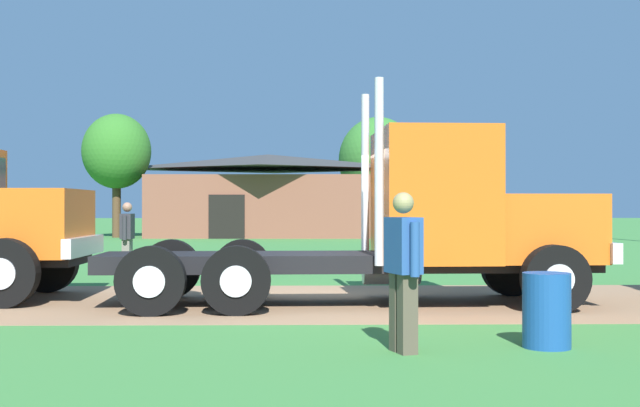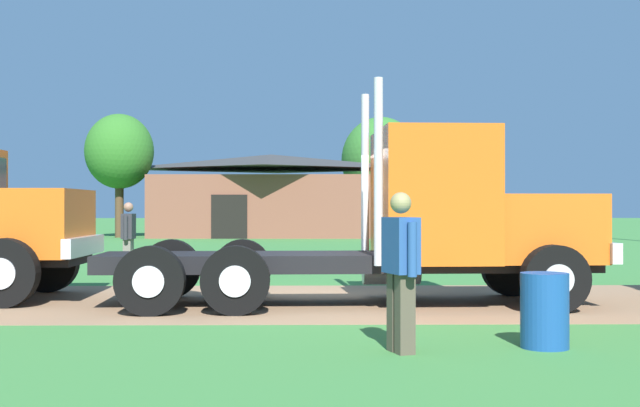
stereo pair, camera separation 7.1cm
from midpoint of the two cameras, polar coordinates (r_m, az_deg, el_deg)
name	(u,v)px [view 2 (the right image)]	position (r m, az deg, el deg)	size (l,w,h in m)	color
ground_plane	(333,301)	(13.79, 1.03, -6.89)	(200.00, 200.00, 0.00)	#3B7A37
dirt_track	(333,301)	(13.79, 1.03, -6.87)	(120.00, 5.43, 0.01)	#947050
truck_foreground_white	(425,224)	(13.44, 7.56, -1.42)	(8.19, 2.95, 3.57)	black
visitor_standing_near	(401,264)	(8.97, 5.92, -4.27)	(0.40, 0.65, 1.76)	#264C8C
visitor_far_side	(128,235)	(19.69, -13.20, -2.18)	(0.27, 0.64, 1.70)	#2D2D33
steel_barrel	(545,310)	(9.62, 15.70, -7.24)	(0.54, 0.54, 0.85)	#19478C
shed_building	(271,197)	(43.96, -3.42, 0.47)	(12.91, 7.73, 4.43)	brown
tree_left	(119,152)	(43.39, -13.86, 3.53)	(3.53, 3.53, 6.41)	#513823
tree_mid	(381,160)	(51.55, 4.32, 3.04)	(4.97, 4.97, 7.28)	#513823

